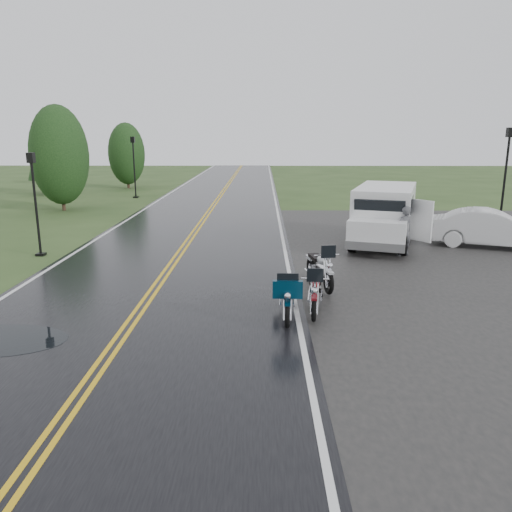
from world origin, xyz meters
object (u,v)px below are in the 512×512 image
(lamp_post_far_left, at_px, (134,167))
(motorcycle_red, at_px, (314,299))
(sedan_white, at_px, (490,229))
(lamp_post_far_right, at_px, (505,176))
(person_at_van, at_px, (404,232))
(lamp_post_near_left, at_px, (36,205))
(motorcycle_teal, at_px, (287,304))
(van_white, at_px, (354,221))
(motorcycle_silver, at_px, (329,273))

(lamp_post_far_left, bearing_deg, motorcycle_red, -67.10)
(sedan_white, distance_m, lamp_post_far_right, 6.13)
(person_at_van, height_order, lamp_post_near_left, lamp_post_near_left)
(motorcycle_teal, distance_m, lamp_post_far_left, 25.45)
(van_white, bearing_deg, lamp_post_far_left, 145.21)
(motorcycle_teal, distance_m, lamp_post_far_right, 17.52)
(van_white, height_order, person_at_van, van_white)
(motorcycle_silver, distance_m, lamp_post_far_left, 23.76)
(lamp_post_far_right, bearing_deg, person_at_van, -134.07)
(motorcycle_silver, xyz_separation_m, sedan_white, (6.88, 6.04, 0.07))
(motorcycle_red, bearing_deg, lamp_post_far_right, 59.44)
(van_white, relative_size, lamp_post_far_right, 1.27)
(motorcycle_red, relative_size, lamp_post_far_right, 0.44)
(motorcycle_teal, height_order, lamp_post_near_left, lamp_post_near_left)
(lamp_post_far_right, bearing_deg, motorcycle_teal, -128.67)
(person_at_van, xyz_separation_m, sedan_white, (3.69, 1.51, -0.17))
(person_at_van, relative_size, lamp_post_far_left, 0.43)
(motorcycle_red, relative_size, person_at_van, 1.15)
(motorcycle_teal, bearing_deg, motorcycle_silver, 65.16)
(motorcycle_silver, xyz_separation_m, lamp_post_far_left, (-10.42, 21.31, 1.42))
(person_at_van, bearing_deg, motorcycle_red, 31.76)
(motorcycle_teal, height_order, sedan_white, sedan_white)
(motorcycle_red, height_order, lamp_post_far_left, lamp_post_far_left)
(motorcycle_red, relative_size, lamp_post_far_left, 0.49)
(van_white, bearing_deg, lamp_post_far_right, 55.46)
(motorcycle_silver, distance_m, person_at_van, 5.55)
(person_at_van, height_order, lamp_post_far_right, lamp_post_far_right)
(sedan_white, xyz_separation_m, lamp_post_near_left, (-16.51, -1.55, 1.11))
(motorcycle_red, height_order, lamp_post_far_right, lamp_post_far_right)
(motorcycle_red, distance_m, lamp_post_far_right, 16.83)
(lamp_post_near_left, height_order, lamp_post_far_left, lamp_post_far_left)
(motorcycle_red, relative_size, van_white, 0.35)
(motorcycle_red, bearing_deg, sedan_white, 54.34)
(motorcycle_teal, relative_size, lamp_post_far_right, 0.45)
(lamp_post_far_left, bearing_deg, sedan_white, -41.43)
(sedan_white, xyz_separation_m, lamp_post_far_right, (2.81, 5.21, 1.57))
(lamp_post_near_left, bearing_deg, lamp_post_far_left, 92.68)
(motorcycle_red, distance_m, person_at_van, 7.53)
(motorcycle_red, xyz_separation_m, lamp_post_far_right, (10.28, 13.23, 1.68))
(lamp_post_near_left, bearing_deg, lamp_post_far_right, 19.27)
(van_white, distance_m, person_at_van, 1.79)
(lamp_post_near_left, bearing_deg, motorcycle_silver, -25.01)
(van_white, bearing_deg, motorcycle_silver, -87.86)
(van_white, height_order, lamp_post_near_left, lamp_post_near_left)
(motorcycle_red, xyz_separation_m, van_white, (2.12, 7.13, 0.54))
(person_at_van, relative_size, sedan_white, 0.41)
(motorcycle_teal, bearing_deg, lamp_post_near_left, 142.99)
(motorcycle_red, height_order, motorcycle_teal, motorcycle_teal)
(van_white, relative_size, person_at_van, 3.30)
(motorcycle_teal, distance_m, van_white, 8.02)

